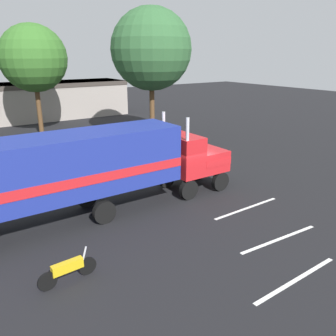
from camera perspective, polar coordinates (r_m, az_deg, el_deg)
ground_plane at (r=20.00m, az=3.25°, el=-3.93°), size 120.00×120.00×0.00m
lane_stripe_near at (r=18.35m, az=12.81°, el=-6.48°), size 4.40×0.24×0.01m
lane_stripe_mid at (r=15.88m, az=17.84°, el=-11.08°), size 4.40×0.38×0.01m
lane_stripe_far at (r=13.56m, az=20.39°, el=-16.84°), size 4.40×0.27×0.01m
semi_truck at (r=16.79m, az=-12.03°, el=0.44°), size 14.18×2.94×4.50m
person_bystander at (r=20.26m, az=-12.13°, el=-1.33°), size 0.38×0.48×1.63m
motorcycle at (r=12.91m, az=-16.13°, el=-15.76°), size 2.11×0.31×1.12m
tree_left at (r=35.30m, az=-21.31°, el=16.46°), size 6.10×6.10×10.22m
tree_right at (r=31.28m, az=-2.78°, el=18.92°), size 6.96×6.96×11.40m
building_backdrop at (r=44.95m, az=-21.78°, el=10.38°), size 22.99×6.12×4.29m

